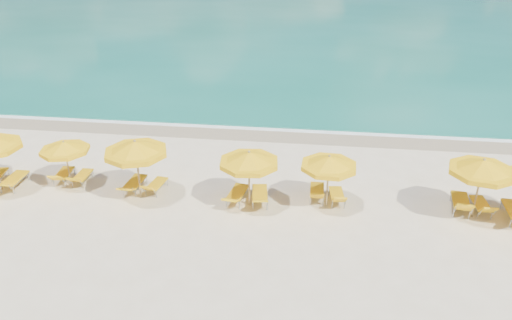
# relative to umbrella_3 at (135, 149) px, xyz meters

# --- Properties ---
(ground_plane) EXTENTS (120.00, 120.00, 0.00)m
(ground_plane) POSITION_rel_umbrella_3_xyz_m (4.63, 0.18, -2.23)
(ground_plane) COLOR beige
(ocean) EXTENTS (120.00, 80.00, 0.30)m
(ocean) POSITION_rel_umbrella_3_xyz_m (4.63, 48.18, -2.23)
(ocean) COLOR #126553
(ocean) RESTS_ON ground
(wet_sand_band) EXTENTS (120.00, 2.60, 0.01)m
(wet_sand_band) POSITION_rel_umbrella_3_xyz_m (4.63, 7.58, -2.23)
(wet_sand_band) COLOR tan
(wet_sand_band) RESTS_ON ground
(foam_line) EXTENTS (120.00, 1.20, 0.03)m
(foam_line) POSITION_rel_umbrella_3_xyz_m (4.63, 8.38, -2.23)
(foam_line) COLOR white
(foam_line) RESTS_ON ground
(whitecap_near) EXTENTS (14.00, 0.36, 0.05)m
(whitecap_near) POSITION_rel_umbrella_3_xyz_m (-1.37, 17.18, -2.23)
(whitecap_near) COLOR white
(whitecap_near) RESTS_ON ground
(whitecap_far) EXTENTS (18.00, 0.30, 0.05)m
(whitecap_far) POSITION_rel_umbrella_3_xyz_m (12.63, 24.18, -2.23)
(whitecap_far) COLOR white
(whitecap_far) RESTS_ON ground
(umbrella_2) EXTENTS (2.44, 2.44, 2.11)m
(umbrella_2) POSITION_rel_umbrella_3_xyz_m (-3.39, 0.65, -0.43)
(umbrella_2) COLOR tan
(umbrella_2) RESTS_ON ground
(umbrella_3) EXTENTS (2.76, 2.76, 2.62)m
(umbrella_3) POSITION_rel_umbrella_3_xyz_m (0.00, 0.00, 0.00)
(umbrella_3) COLOR tan
(umbrella_3) RESTS_ON ground
(umbrella_4) EXTENTS (2.99, 2.99, 2.43)m
(umbrella_4) POSITION_rel_umbrella_3_xyz_m (4.57, -0.06, -0.16)
(umbrella_4) COLOR tan
(umbrella_4) RESTS_ON ground
(umbrella_5) EXTENTS (2.88, 2.88, 2.29)m
(umbrella_5) POSITION_rel_umbrella_3_xyz_m (7.66, 0.26, -0.28)
(umbrella_5) COLOR tan
(umbrella_5) RESTS_ON ground
(umbrella_6) EXTENTS (2.85, 2.85, 2.52)m
(umbrella_6) POSITION_rel_umbrella_3_xyz_m (13.32, 0.19, -0.08)
(umbrella_6) COLOR tan
(umbrella_6) RESTS_ON ground
(lounger_1_right) EXTENTS (0.68, 1.95, 0.78)m
(lounger_1_right) POSITION_rel_umbrella_3_xyz_m (-5.69, 0.13, -2.00)
(lounger_1_right) COLOR #A5A8AD
(lounger_1_right) RESTS_ON ground
(lounger_2_left) EXTENTS (0.71, 1.72, 0.77)m
(lounger_2_left) POSITION_rel_umbrella_3_xyz_m (-3.84, 0.94, -2.02)
(lounger_2_left) COLOR #A5A8AD
(lounger_2_left) RESTS_ON ground
(lounger_2_right) EXTENTS (0.57, 1.61, 0.73)m
(lounger_2_right) POSITION_rel_umbrella_3_xyz_m (-2.96, 0.90, -2.03)
(lounger_2_right) COLOR #A5A8AD
(lounger_2_right) RESTS_ON ground
(lounger_3_left) EXTENTS (0.72, 1.90, 0.68)m
(lounger_3_left) POSITION_rel_umbrella_3_xyz_m (-0.44, 0.53, -2.01)
(lounger_3_left) COLOR #A5A8AD
(lounger_3_left) RESTS_ON ground
(lounger_3_right) EXTENTS (0.77, 1.66, 0.74)m
(lounger_3_right) POSITION_rel_umbrella_3_xyz_m (0.50, 0.56, -2.03)
(lounger_3_right) COLOR #A5A8AD
(lounger_3_right) RESTS_ON ground
(lounger_4_left) EXTENTS (0.87, 1.95, 0.70)m
(lounger_4_left) POSITION_rel_umbrella_3_xyz_m (4.04, 0.21, -2.01)
(lounger_4_left) COLOR #A5A8AD
(lounger_4_left) RESTS_ON ground
(lounger_4_right) EXTENTS (0.88, 2.00, 0.77)m
(lounger_4_right) POSITION_rel_umbrella_3_xyz_m (4.97, 0.20, -2.00)
(lounger_4_right) COLOR #A5A8AD
(lounger_4_right) RESTS_ON ground
(lounger_5_left) EXTENTS (0.60, 1.72, 0.81)m
(lounger_5_left) POSITION_rel_umbrella_3_xyz_m (7.28, 0.81, -2.01)
(lounger_5_left) COLOR #A5A8AD
(lounger_5_left) RESTS_ON ground
(lounger_5_right) EXTENTS (0.71, 1.67, 0.77)m
(lounger_5_right) POSITION_rel_umbrella_3_xyz_m (8.09, 0.62, -2.03)
(lounger_5_right) COLOR #A5A8AD
(lounger_5_right) RESTS_ON ground
(lounger_6_left) EXTENTS (0.88, 1.96, 0.92)m
(lounger_6_left) POSITION_rel_umbrella_3_xyz_m (12.93, 0.60, -1.99)
(lounger_6_left) COLOR #A5A8AD
(lounger_6_left) RESTS_ON ground
(lounger_6_right) EXTENTS (0.64, 1.68, 0.80)m
(lounger_6_right) POSITION_rel_umbrella_3_xyz_m (13.71, 0.56, -2.02)
(lounger_6_right) COLOR #A5A8AD
(lounger_6_right) RESTS_ON ground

